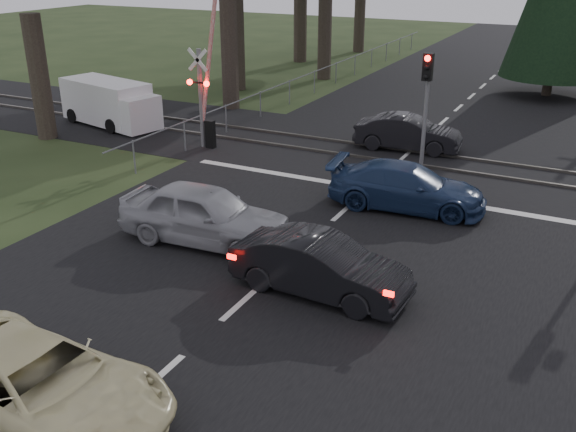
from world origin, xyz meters
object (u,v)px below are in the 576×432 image
Objects in this scene: traffic_signal_center at (426,92)px; white_van at (112,104)px; silver_car at (205,214)px; blue_sedan at (407,187)px; cream_coupe at (36,384)px; crossing_signal at (206,96)px; dark_car_far at (408,133)px; dark_hatchback at (320,266)px.

white_van is at bearing 179.62° from traffic_signal_center.
silver_car is 13.34m from white_van.
white_van reaches higher than blue_sedan.
cream_coupe is at bearing -97.70° from traffic_signal_center.
crossing_signal reaches higher than dark_car_far.
cream_coupe reaches higher than dark_hatchback.
cream_coupe is at bearing -172.31° from silver_car.
white_van is at bearing 170.07° from crossing_signal.
blue_sedan is (4.07, 4.74, -0.11)m from silver_car.
traffic_signal_center is (8.27, 0.89, 0.75)m from crossing_signal.
cream_coupe is (6.19, -14.49, -1.38)m from crossing_signal.
traffic_signal_center reaches higher than blue_sedan.
cream_coupe is 1.04× the size of blue_sedan.
dark_hatchback is (8.64, -8.54, -1.38)m from crossing_signal.
traffic_signal_center reaches higher than silver_car.
traffic_signal_center is 14.01m from white_van.
traffic_signal_center is at bearing 3.19° from blue_sedan.
traffic_signal_center is at bearing -158.67° from dark_car_far.
cream_coupe is 6.44m from dark_hatchback.
dark_hatchback is 1.01× the size of dark_car_far.
cream_coupe is 0.94× the size of white_van.
silver_car is (-3.86, 1.16, 0.11)m from dark_hatchback.
white_van reaches higher than silver_car.
crossing_signal is at bearing 3.21° from white_van.
traffic_signal_center is at bearing 4.82° from dark_hatchback.
silver_car is (4.77, -7.38, -1.27)m from crossing_signal.
crossing_signal is at bearing 29.32° from silver_car.
dark_hatchback is 0.88× the size of silver_car.
dark_car_far is at bearing -0.34° from cream_coupe.
dark_car_far is at bearing 116.87° from traffic_signal_center.
blue_sedan is 1.16× the size of dark_car_far.
blue_sedan is (0.20, 5.90, 0.01)m from dark_hatchback.
cream_coupe is at bearing 160.28° from dark_hatchback.
crossing_signal is at bearing 47.95° from dark_hatchback.
crossing_signal is 1.49× the size of blue_sedan.
silver_car is at bearing 133.41° from blue_sedan.
silver_car is 10.88m from dark_car_far.
silver_car reaches higher than dark_hatchback.
dark_hatchback is at bearing -44.66° from crossing_signal.
dark_hatchback is 11.90m from dark_car_far.
silver_car is (-3.50, -8.27, -2.02)m from traffic_signal_center.
dark_car_far is (-1.56, 11.80, -0.01)m from dark_hatchback.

